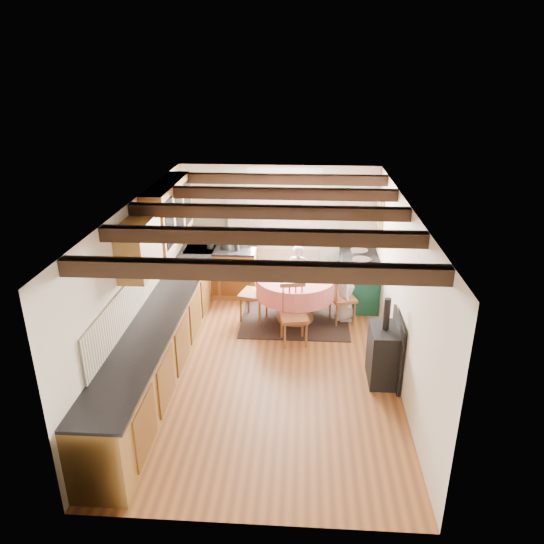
# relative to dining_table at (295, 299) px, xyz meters

# --- Properties ---
(floor) EXTENTS (3.60, 5.50, 0.00)m
(floor) POSITION_rel_dining_table_xyz_m (-0.35, -1.46, -0.40)
(floor) COLOR #9F5E2B
(floor) RESTS_ON ground
(ceiling) EXTENTS (3.60, 5.50, 0.00)m
(ceiling) POSITION_rel_dining_table_xyz_m (-0.35, -1.46, 2.00)
(ceiling) COLOR white
(ceiling) RESTS_ON ground
(wall_back) EXTENTS (3.60, 0.00, 2.40)m
(wall_back) POSITION_rel_dining_table_xyz_m (-0.35, 1.29, 0.80)
(wall_back) COLOR silver
(wall_back) RESTS_ON ground
(wall_front) EXTENTS (3.60, 0.00, 2.40)m
(wall_front) POSITION_rel_dining_table_xyz_m (-0.35, -4.21, 0.80)
(wall_front) COLOR silver
(wall_front) RESTS_ON ground
(wall_left) EXTENTS (0.00, 5.50, 2.40)m
(wall_left) POSITION_rel_dining_table_xyz_m (-2.15, -1.46, 0.80)
(wall_left) COLOR silver
(wall_left) RESTS_ON ground
(wall_right) EXTENTS (0.00, 5.50, 2.40)m
(wall_right) POSITION_rel_dining_table_xyz_m (1.45, -1.46, 0.80)
(wall_right) COLOR silver
(wall_right) RESTS_ON ground
(beam_a) EXTENTS (3.60, 0.16, 0.16)m
(beam_a) POSITION_rel_dining_table_xyz_m (-0.35, -3.46, 1.91)
(beam_a) COLOR black
(beam_a) RESTS_ON ceiling
(beam_b) EXTENTS (3.60, 0.16, 0.16)m
(beam_b) POSITION_rel_dining_table_xyz_m (-0.35, -2.46, 1.91)
(beam_b) COLOR black
(beam_b) RESTS_ON ceiling
(beam_c) EXTENTS (3.60, 0.16, 0.16)m
(beam_c) POSITION_rel_dining_table_xyz_m (-0.35, -1.46, 1.91)
(beam_c) COLOR black
(beam_c) RESTS_ON ceiling
(beam_d) EXTENTS (3.60, 0.16, 0.16)m
(beam_d) POSITION_rel_dining_table_xyz_m (-0.35, -0.46, 1.91)
(beam_d) COLOR black
(beam_d) RESTS_ON ceiling
(beam_e) EXTENTS (3.60, 0.16, 0.16)m
(beam_e) POSITION_rel_dining_table_xyz_m (-0.35, 0.54, 1.91)
(beam_e) COLOR black
(beam_e) RESTS_ON ceiling
(splash_left) EXTENTS (0.02, 4.50, 0.55)m
(splash_left) POSITION_rel_dining_table_xyz_m (-2.13, -1.16, 0.80)
(splash_left) COLOR beige
(splash_left) RESTS_ON wall_left
(splash_back) EXTENTS (1.40, 0.02, 0.55)m
(splash_back) POSITION_rel_dining_table_xyz_m (-1.35, 1.27, 0.80)
(splash_back) COLOR beige
(splash_back) RESTS_ON wall_back
(base_cabinet_left) EXTENTS (0.60, 5.30, 0.88)m
(base_cabinet_left) POSITION_rel_dining_table_xyz_m (-1.85, -1.46, 0.04)
(base_cabinet_left) COLOR brown
(base_cabinet_left) RESTS_ON floor
(base_cabinet_back) EXTENTS (1.30, 0.60, 0.88)m
(base_cabinet_back) POSITION_rel_dining_table_xyz_m (-1.40, 0.99, 0.04)
(base_cabinet_back) COLOR brown
(base_cabinet_back) RESTS_ON floor
(worktop_left) EXTENTS (0.64, 5.30, 0.04)m
(worktop_left) POSITION_rel_dining_table_xyz_m (-1.83, -1.46, 0.50)
(worktop_left) COLOR black
(worktop_left) RESTS_ON base_cabinet_left
(worktop_back) EXTENTS (1.30, 0.64, 0.04)m
(worktop_back) POSITION_rel_dining_table_xyz_m (-1.40, 0.97, 0.50)
(worktop_back) COLOR black
(worktop_back) RESTS_ON base_cabinet_back
(wall_cabinet_glass) EXTENTS (0.34, 1.80, 0.90)m
(wall_cabinet_glass) POSITION_rel_dining_table_xyz_m (-1.98, -0.26, 1.55)
(wall_cabinet_glass) COLOR brown
(wall_cabinet_glass) RESTS_ON wall_left
(wall_cabinet_solid) EXTENTS (0.34, 0.90, 0.70)m
(wall_cabinet_solid) POSITION_rel_dining_table_xyz_m (-1.98, -1.76, 1.50)
(wall_cabinet_solid) COLOR brown
(wall_cabinet_solid) RESTS_ON wall_left
(window_frame) EXTENTS (1.34, 0.03, 1.54)m
(window_frame) POSITION_rel_dining_table_xyz_m (-0.25, 1.28, 1.20)
(window_frame) COLOR white
(window_frame) RESTS_ON wall_back
(window_pane) EXTENTS (1.20, 0.01, 1.40)m
(window_pane) POSITION_rel_dining_table_xyz_m (-0.25, 1.28, 1.20)
(window_pane) COLOR white
(window_pane) RESTS_ON wall_back
(curtain_left) EXTENTS (0.35, 0.10, 2.10)m
(curtain_left) POSITION_rel_dining_table_xyz_m (-1.10, 1.19, 0.70)
(curtain_left) COLOR silver
(curtain_left) RESTS_ON wall_back
(curtain_right) EXTENTS (0.35, 0.10, 2.10)m
(curtain_right) POSITION_rel_dining_table_xyz_m (0.60, 1.19, 0.70)
(curtain_right) COLOR silver
(curtain_right) RESTS_ON wall_back
(curtain_rod) EXTENTS (2.00, 0.03, 0.03)m
(curtain_rod) POSITION_rel_dining_table_xyz_m (-0.25, 1.19, 1.80)
(curtain_rod) COLOR black
(curtain_rod) RESTS_ON wall_back
(wall_picture) EXTENTS (0.04, 0.50, 0.60)m
(wall_picture) POSITION_rel_dining_table_xyz_m (1.42, 0.84, 1.30)
(wall_picture) COLOR gold
(wall_picture) RESTS_ON wall_right
(wall_plate) EXTENTS (0.30, 0.02, 0.30)m
(wall_plate) POSITION_rel_dining_table_xyz_m (0.70, 1.26, 1.30)
(wall_plate) COLOR silver
(wall_plate) RESTS_ON wall_back
(rug) EXTENTS (1.81, 1.41, 0.01)m
(rug) POSITION_rel_dining_table_xyz_m (-0.00, 0.00, -0.39)
(rug) COLOR black
(rug) RESTS_ON floor
(dining_table) EXTENTS (1.32, 1.32, 0.79)m
(dining_table) POSITION_rel_dining_table_xyz_m (0.00, 0.00, 0.00)
(dining_table) COLOR #DD654A
(dining_table) RESTS_ON floor
(chair_near) EXTENTS (0.49, 0.50, 0.96)m
(chair_near) POSITION_rel_dining_table_xyz_m (-0.00, -0.76, 0.08)
(chair_near) COLOR brown
(chair_near) RESTS_ON floor
(chair_left) EXTENTS (0.56, 0.55, 1.03)m
(chair_left) POSITION_rel_dining_table_xyz_m (-0.70, 0.01, 0.12)
(chair_left) COLOR brown
(chair_left) RESTS_ON floor
(chair_right) EXTENTS (0.53, 0.51, 0.95)m
(chair_right) POSITION_rel_dining_table_xyz_m (0.79, 0.01, 0.08)
(chair_right) COLOR brown
(chair_right) RESTS_ON floor
(aga_range) EXTENTS (0.65, 1.01, 0.93)m
(aga_range) POSITION_rel_dining_table_xyz_m (1.12, 0.73, 0.07)
(aga_range) COLOR #134A38
(aga_range) RESTS_ON floor
(cast_iron_stove) EXTENTS (0.37, 0.62, 1.24)m
(cast_iron_stove) POSITION_rel_dining_table_xyz_m (1.23, -1.69, 0.22)
(cast_iron_stove) COLOR black
(cast_iron_stove) RESTS_ON floor
(child_far) EXTENTS (0.44, 0.33, 1.10)m
(child_far) POSITION_rel_dining_table_xyz_m (0.02, 0.74, 0.15)
(child_far) COLOR slate
(child_far) RESTS_ON floor
(child_right) EXTENTS (0.36, 0.52, 1.03)m
(child_right) POSITION_rel_dining_table_xyz_m (0.83, 0.09, 0.12)
(child_right) COLOR silver
(child_right) RESTS_ON floor
(bowl_a) EXTENTS (0.21, 0.21, 0.05)m
(bowl_a) POSITION_rel_dining_table_xyz_m (0.12, 0.17, 0.42)
(bowl_a) COLOR silver
(bowl_a) RESTS_ON dining_table
(bowl_b) EXTENTS (0.26, 0.26, 0.06)m
(bowl_b) POSITION_rel_dining_table_xyz_m (-0.01, 0.01, 0.43)
(bowl_b) COLOR silver
(bowl_b) RESTS_ON dining_table
(cup) EXTENTS (0.11, 0.11, 0.09)m
(cup) POSITION_rel_dining_table_xyz_m (0.02, -0.02, 0.44)
(cup) COLOR silver
(cup) RESTS_ON dining_table
(canister_tall) EXTENTS (0.13, 0.13, 0.23)m
(canister_tall) POSITION_rel_dining_table_xyz_m (-1.59, 0.99, 0.64)
(canister_tall) COLOR #262628
(canister_tall) RESTS_ON worktop_back
(canister_wide) EXTENTS (0.19, 0.19, 0.22)m
(canister_wide) POSITION_rel_dining_table_xyz_m (-1.30, 0.97, 0.63)
(canister_wide) COLOR #262628
(canister_wide) RESTS_ON worktop_back
(canister_slim) EXTENTS (0.09, 0.09, 0.26)m
(canister_slim) POSITION_rel_dining_table_xyz_m (-1.09, 0.89, 0.65)
(canister_slim) COLOR #262628
(canister_slim) RESTS_ON worktop_back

